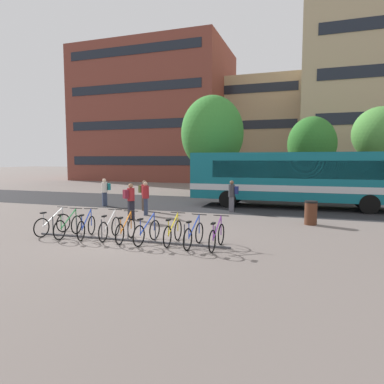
% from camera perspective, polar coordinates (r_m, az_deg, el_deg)
% --- Properties ---
extents(ground, '(200.00, 200.00, 0.00)m').
position_cam_1_polar(ground, '(12.64, -9.59, -7.42)').
color(ground, '#6B605B').
extents(bus_lane_asphalt, '(80.00, 7.20, 0.01)m').
position_cam_1_polar(bus_lane_asphalt, '(21.60, 2.80, -1.99)').
color(bus_lane_asphalt, '#232326').
rests_on(bus_lane_asphalt, ground).
extents(city_bus, '(12.05, 2.69, 3.20)m').
position_cam_1_polar(city_bus, '(20.63, 16.70, 2.37)').
color(city_bus, '#0F6070').
rests_on(city_bus, ground).
extents(bike_rack, '(7.18, 0.31, 0.70)m').
position_cam_1_polar(bike_rack, '(12.08, -10.64, -7.61)').
color(bike_rack, '#47474C').
rests_on(bike_rack, ground).
extents(parked_bicycle_silver_0, '(0.52, 1.72, 0.99)m').
position_cam_1_polar(parked_bicycle_silver_0, '(13.81, -22.21, -5.03)').
color(parked_bicycle_silver_0, black).
rests_on(parked_bicycle_silver_0, ground).
extents(parked_bicycle_green_1, '(0.52, 1.72, 0.99)m').
position_cam_1_polar(parked_bicycle_green_1, '(13.20, -19.94, -5.43)').
color(parked_bicycle_green_1, black).
rests_on(parked_bicycle_green_1, ground).
extents(parked_bicycle_blue_2, '(0.62, 1.68, 0.99)m').
position_cam_1_polar(parked_bicycle_blue_2, '(12.87, -17.20, -5.62)').
color(parked_bicycle_blue_2, black).
rests_on(parked_bicycle_blue_2, ground).
extents(parked_bicycle_white_3, '(0.52, 1.72, 0.99)m').
position_cam_1_polar(parked_bicycle_white_3, '(12.46, -13.58, -5.88)').
color(parked_bicycle_white_3, black).
rests_on(parked_bicycle_white_3, ground).
extents(parked_bicycle_orange_4, '(0.52, 1.72, 0.99)m').
position_cam_1_polar(parked_bicycle_orange_4, '(11.98, -11.00, -6.29)').
color(parked_bicycle_orange_4, black).
rests_on(parked_bicycle_orange_4, ground).
extents(parked_bicycle_blue_5, '(0.52, 1.72, 0.99)m').
position_cam_1_polar(parked_bicycle_blue_5, '(11.60, -7.52, -6.62)').
color(parked_bicycle_blue_5, black).
rests_on(parked_bicycle_blue_5, ground).
extents(parked_bicycle_yellow_6, '(0.52, 1.72, 0.99)m').
position_cam_1_polar(parked_bicycle_yellow_6, '(11.41, -3.20, -6.78)').
color(parked_bicycle_yellow_6, black).
rests_on(parked_bicycle_yellow_6, ground).
extents(parked_bicycle_blue_7, '(0.52, 1.72, 0.99)m').
position_cam_1_polar(parked_bicycle_blue_7, '(11.03, 0.29, -7.20)').
color(parked_bicycle_blue_7, black).
rests_on(parked_bicycle_blue_7, ground).
extents(parked_bicycle_purple_8, '(0.52, 1.72, 0.99)m').
position_cam_1_polar(parked_bicycle_purple_8, '(10.83, 4.17, -7.46)').
color(parked_bicycle_purple_8, black).
rests_on(parked_bicycle_purple_8, ground).
extents(commuter_maroon_pack_0, '(0.56, 0.60, 1.70)m').
position_cam_1_polar(commuter_maroon_pack_0, '(16.10, -10.27, -1.12)').
color(commuter_maroon_pack_0, black).
rests_on(commuter_maroon_pack_0, ground).
extents(commuter_olive_pack_1, '(0.60, 0.48, 1.66)m').
position_cam_1_polar(commuter_olive_pack_1, '(18.86, -8.00, -0.20)').
color(commuter_olive_pack_1, '#47382D').
rests_on(commuter_olive_pack_1, ground).
extents(commuter_teal_pack_2, '(0.58, 0.60, 1.66)m').
position_cam_1_polar(commuter_teal_pack_2, '(21.18, -14.31, 0.28)').
color(commuter_teal_pack_2, '#2D3851').
rests_on(commuter_teal_pack_2, ground).
extents(commuter_navy_pack_3, '(0.54, 0.36, 1.68)m').
position_cam_1_polar(commuter_navy_pack_3, '(18.37, 6.74, -0.32)').
color(commuter_navy_pack_3, '#565660').
rests_on(commuter_navy_pack_3, ground).
extents(commuter_red_pack_4, '(0.51, 0.60, 1.70)m').
position_cam_1_polar(commuter_red_pack_4, '(17.33, -7.75, -0.64)').
color(commuter_red_pack_4, '#2D3851').
rests_on(commuter_red_pack_4, ground).
extents(trash_bin, '(0.55, 0.55, 1.03)m').
position_cam_1_polar(trash_bin, '(15.57, 19.21, -3.28)').
color(trash_bin, '#4C2819').
rests_on(trash_bin, ground).
extents(street_tree_0, '(3.99, 3.99, 6.68)m').
position_cam_1_polar(street_tree_0, '(29.10, 28.94, 8.49)').
color(street_tree_0, brown).
rests_on(street_tree_0, ground).
extents(street_tree_1, '(3.56, 3.56, 5.99)m').
position_cam_1_polar(street_tree_1, '(27.27, 19.37, 7.54)').
color(street_tree_1, brown).
rests_on(street_tree_1, ground).
extents(street_tree_2, '(4.68, 4.68, 7.57)m').
position_cam_1_polar(street_tree_2, '(26.08, 3.41, 9.73)').
color(street_tree_2, brown).
rests_on(street_tree_2, ground).
extents(building_left_wing, '(20.03, 13.52, 17.74)m').
position_cam_1_polar(building_left_wing, '(49.62, -6.02, 12.45)').
color(building_left_wing, brown).
rests_on(building_left_wing, ground).
extents(building_centre_block, '(17.52, 10.56, 13.46)m').
position_cam_1_polar(building_centre_block, '(50.11, 8.39, 9.89)').
color(building_centre_block, tan).
rests_on(building_centre_block, ground).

